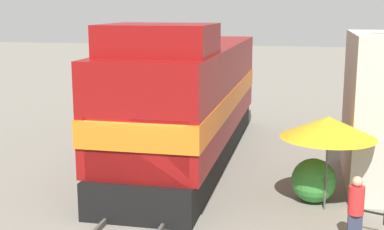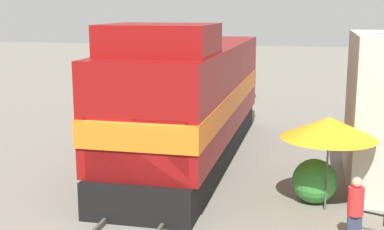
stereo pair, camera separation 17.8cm
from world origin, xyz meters
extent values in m
plane|color=slate|center=(0.00, 0.00, 0.00)|extent=(120.00, 120.00, 0.00)
cube|color=#4C4742|center=(-0.72, 0.00, 0.07)|extent=(0.08, 36.31, 0.15)
cube|color=#4C4742|center=(0.72, 0.00, 0.07)|extent=(0.08, 36.31, 0.15)
cube|color=black|center=(0.00, 4.71, 0.48)|extent=(2.81, 12.16, 0.97)
cube|color=maroon|center=(0.00, 4.71, 2.42)|extent=(3.05, 11.68, 2.91)
cube|color=orange|center=(0.00, 4.71, 2.13)|extent=(3.09, 11.80, 0.70)
cube|color=orange|center=(0.00, -0.28, 1.77)|extent=(2.59, 1.70, 1.60)
cube|color=maroon|center=(0.00, 1.06, 4.28)|extent=(2.87, 2.68, 0.81)
cylinder|color=#4C4C4C|center=(4.45, 0.74, 1.16)|extent=(0.05, 0.05, 2.31)
cone|color=orange|center=(4.45, 0.74, 2.18)|extent=(2.41, 2.41, 0.54)
sphere|color=#388C38|center=(4.17, 1.26, 0.59)|extent=(1.18, 1.18, 1.18)
cylinder|color=red|center=(5.01, -1.41, 1.08)|extent=(0.34, 0.34, 0.61)
sphere|color=tan|center=(5.01, -1.41, 1.50)|extent=(0.23, 0.23, 0.23)
torus|color=black|center=(5.14, -0.63, 0.37)|extent=(0.31, 0.70, 0.74)
cylinder|color=black|center=(5.69, -0.85, 0.50)|extent=(0.04, 0.04, 0.31)
camera|label=1|loc=(3.86, -12.71, 5.12)|focal=50.00mm
camera|label=2|loc=(4.04, -12.68, 5.12)|focal=50.00mm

